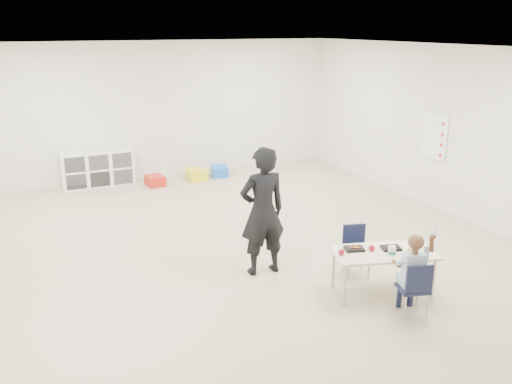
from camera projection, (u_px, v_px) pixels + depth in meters
name	position (u px, v px, depth m)	size (l,w,h in m)	color
room	(234.00, 158.00, 7.21)	(9.00, 9.02, 2.80)	#B4A78B
table	(382.00, 272.00, 6.44)	(1.30, 0.90, 0.54)	beige
chair_near	(413.00, 287.00, 5.96)	(0.32, 0.30, 0.65)	#111633
chair_far	(356.00, 252.00, 6.89)	(0.32, 0.30, 0.65)	#111633
child	(414.00, 272.00, 5.90)	(0.43, 0.43, 1.03)	#ACC9E9
lunch_tray_near	(391.00, 248.00, 6.43)	(0.22, 0.16, 0.03)	black
lunch_tray_far	(354.00, 249.00, 6.40)	(0.22, 0.16, 0.03)	black
milk_carton	(392.00, 250.00, 6.27)	(0.07, 0.07, 0.10)	white
bread_roll	(411.00, 251.00, 6.29)	(0.09, 0.09, 0.07)	#B17B48
apple_near	(372.00, 248.00, 6.37)	(0.07, 0.07, 0.07)	maroon
apple_far	(341.00, 252.00, 6.26)	(0.07, 0.07, 0.07)	maroon
cubby_shelf	(98.00, 169.00, 10.78)	(1.40, 0.40, 0.70)	white
rules_poster	(434.00, 136.00, 9.34)	(0.02, 0.60, 0.80)	white
adult	(263.00, 211.00, 6.84)	(0.61, 0.40, 1.67)	black
bin_red	(155.00, 181.00, 10.86)	(0.32, 0.41, 0.20)	red
bin_yellow	(197.00, 175.00, 11.25)	(0.36, 0.46, 0.23)	yellow
bin_blue	(220.00, 171.00, 11.56)	(0.34, 0.43, 0.21)	blue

